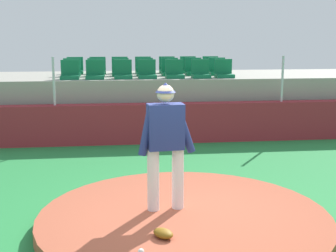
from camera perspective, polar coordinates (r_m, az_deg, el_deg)
ground_plane at (r=6.83m, az=1.95°, el=-12.26°), size 60.00×60.00×0.00m
pitchers_mound at (r=6.79m, az=1.96°, el=-11.44°), size 4.14×4.14×0.21m
pitcher at (r=6.61m, az=-0.30°, el=-1.37°), size 0.84×0.32×1.84m
baseball at (r=5.58m, az=-3.32°, el=-15.05°), size 0.07×0.07×0.07m
fielding_glove at (r=5.98m, az=-0.60°, el=-12.96°), size 0.33×0.36×0.11m
brick_barrier at (r=11.89m, az=-2.03°, el=0.35°), size 17.67×0.40×1.01m
fence_post_left at (r=11.78m, az=-13.75°, el=5.32°), size 0.06×0.06×1.18m
fence_post_right at (r=12.49m, az=13.78°, el=5.62°), size 0.06×0.06×1.18m
bleacher_platform at (r=13.89m, az=-2.77°, el=3.04°), size 16.90×3.35×1.56m
stadium_chair_0 at (r=12.69m, az=-11.87°, el=6.33°), size 0.48×0.44×0.50m
stadium_chair_1 at (r=12.61m, az=-8.89°, el=6.40°), size 0.48×0.44×0.50m
stadium_chair_2 at (r=12.65m, az=-5.51°, el=6.49°), size 0.48×0.44×0.50m
stadium_chair_3 at (r=12.68m, az=-2.57°, el=6.54°), size 0.48×0.44×0.50m
stadium_chair_4 at (r=12.74m, az=0.80°, el=6.58°), size 0.48×0.44×0.50m
stadium_chair_5 at (r=12.82m, az=3.99°, el=6.58°), size 0.48×0.44×0.50m
stadium_chair_6 at (r=12.99m, az=6.83°, el=6.58°), size 0.48×0.44×0.50m
stadium_chair_7 at (r=13.58m, az=-11.65°, el=6.62°), size 0.48×0.44×0.50m
stadium_chair_8 at (r=13.51m, az=-8.76°, el=6.70°), size 0.48×0.44×0.50m
stadium_chair_9 at (r=13.50m, az=-5.83°, el=6.77°), size 0.48×0.44×0.50m
stadium_chair_10 at (r=13.53m, az=-2.85°, el=6.82°), size 0.48×0.44×0.50m
stadium_chair_11 at (r=13.58m, az=0.25°, el=6.85°), size 0.48×0.44×0.50m
stadium_chair_12 at (r=13.71m, az=3.15°, el=6.87°), size 0.48×0.44×0.50m
stadium_chair_13 at (r=13.85m, az=6.05°, el=6.87°), size 0.48×0.44×0.50m
stadium_chair_14 at (r=14.42m, az=-11.28°, el=6.88°), size 0.48×0.44×0.50m
stadium_chair_15 at (r=14.39m, az=-8.57°, el=6.96°), size 0.48×0.44×0.50m
stadium_chair_16 at (r=14.39m, az=-5.89°, el=7.02°), size 0.48×0.44×0.50m
stadium_chair_17 at (r=14.43m, az=-3.04°, el=7.07°), size 0.48×0.44×0.50m
stadium_chair_18 at (r=14.50m, az=-0.10°, el=7.11°), size 0.48×0.44×0.50m
stadium_chair_19 at (r=14.60m, az=2.49°, el=7.12°), size 0.48×0.44×0.50m
stadium_chair_20 at (r=14.70m, az=5.24°, el=7.12°), size 0.48×0.44×0.50m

